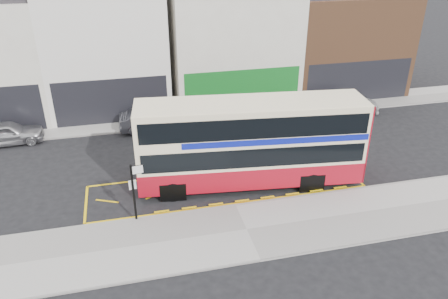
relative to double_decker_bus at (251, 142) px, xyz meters
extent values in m
plane|color=black|center=(-1.32, -1.64, -2.37)|extent=(120.00, 120.00, 0.00)
cube|color=#A8A49F|center=(-1.32, -3.94, -2.30)|extent=(40.00, 4.00, 0.15)
cube|color=gray|center=(-1.32, -2.01, -2.30)|extent=(40.00, 0.15, 0.15)
cube|color=#A8A49F|center=(-1.32, 9.36, -2.30)|extent=(50.00, 3.00, 0.15)
cube|color=white|center=(-6.82, 13.36, 2.13)|extent=(8.00, 8.00, 9.00)
cube|color=black|center=(-6.82, 9.38, -0.77)|extent=(7.36, 0.06, 3.20)
cube|color=black|center=(-6.82, 9.40, -0.97)|extent=(5.60, 0.04, 2.00)
cube|color=silver|center=(2.18, 13.36, 1.88)|extent=(9.00, 8.00, 8.50)
cube|color=#12671F|center=(2.18, 9.38, -0.77)|extent=(8.28, 0.06, 3.20)
cube|color=black|center=(2.18, 9.40, -0.97)|extent=(6.30, 0.04, 2.00)
cube|color=brown|center=(11.18, 13.36, 1.38)|extent=(9.00, 8.00, 7.50)
cube|color=black|center=(11.18, 9.38, -0.77)|extent=(8.28, 0.06, 3.20)
cube|color=black|center=(11.18, 9.40, -0.97)|extent=(6.30, 0.04, 2.00)
cube|color=#FFEDC2|center=(-0.04, 0.00, 0.06)|extent=(11.48, 3.78, 4.15)
cube|color=maroon|center=(-0.04, 0.00, -1.45)|extent=(11.52, 3.83, 1.13)
cube|color=maroon|center=(5.54, -0.61, 0.06)|extent=(0.35, 2.59, 4.15)
cube|color=black|center=(-0.04, 0.00, -0.22)|extent=(11.04, 3.79, 0.97)
cube|color=black|center=(-0.04, 0.00, 1.31)|extent=(11.04, 3.79, 1.02)
cube|color=#0E199C|center=(0.98, -0.11, 0.60)|extent=(9.24, 3.58, 0.31)
cube|color=black|center=(-5.61, 0.62, -0.48)|extent=(0.32, 2.35, 1.64)
cube|color=black|center=(-5.61, 0.62, 1.31)|extent=(0.32, 2.35, 1.02)
cube|color=black|center=(-5.60, 0.62, 0.49)|extent=(0.25, 1.79, 0.36)
cube|color=#FFEDC2|center=(-0.04, 0.00, 2.08)|extent=(11.47, 3.68, 0.12)
cylinder|color=black|center=(-4.13, -0.71, -1.86)|extent=(1.05, 0.40, 1.02)
cylinder|color=black|center=(-3.88, 1.60, -1.86)|extent=(1.05, 0.40, 1.02)
cylinder|color=black|center=(2.79, -1.48, -1.86)|extent=(1.05, 0.40, 1.02)
cylinder|color=black|center=(3.04, 0.83, -1.86)|extent=(1.05, 0.40, 1.02)
cube|color=black|center=(-6.00, -2.04, -0.82)|extent=(0.10, 0.10, 2.80)
cube|color=white|center=(-5.72, -2.00, 0.30)|extent=(0.51, 0.10, 0.41)
cube|color=white|center=(-6.01, -1.98, -0.45)|extent=(0.33, 0.07, 0.47)
imported|color=#AFAEB3|center=(-13.22, 7.90, -1.65)|extent=(4.33, 1.98, 1.44)
imported|color=#44454C|center=(-4.14, 7.91, -1.60)|extent=(4.72, 1.74, 1.54)
imported|color=silver|center=(9.19, 7.55, -1.63)|extent=(5.14, 2.12, 1.49)
cylinder|color=black|center=(3.74, 10.78, -1.37)|extent=(0.24, 0.24, 2.00)
camera|label=1|loc=(-5.87, -18.75, 9.66)|focal=35.00mm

